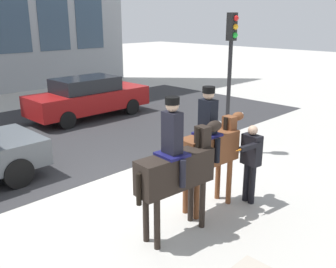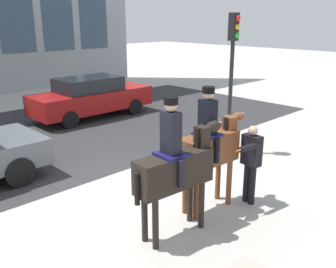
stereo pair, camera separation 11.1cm
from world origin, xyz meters
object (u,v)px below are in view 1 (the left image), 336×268
object	(u,v)px
street_car_far_lane	(88,97)
traffic_light	(231,62)
pedestrian_bystander	(251,158)
mounted_horse_lead	(177,166)
mounted_horse_companion	(210,146)

from	to	relation	value
street_car_far_lane	traffic_light	bearing A→B (deg)	-84.96
pedestrian_bystander	street_car_far_lane	size ratio (longest dim) A/B	0.36
pedestrian_bystander	street_car_far_lane	bearing A→B (deg)	-93.97
mounted_horse_lead	traffic_light	world-z (taller)	traffic_light
street_car_far_lane	traffic_light	xyz separation A→B (m)	(0.55, -6.24, 1.80)
pedestrian_bystander	street_car_far_lane	distance (m)	8.59
mounted_horse_companion	street_car_far_lane	size ratio (longest dim) A/B	0.53
traffic_light	pedestrian_bystander	bearing A→B (deg)	-135.04
mounted_horse_companion	street_car_far_lane	distance (m)	8.36
traffic_light	street_car_far_lane	bearing A→B (deg)	95.04
mounted_horse_lead	street_car_far_lane	xyz separation A→B (m)	(3.59, 8.18, -0.49)
mounted_horse_companion	pedestrian_bystander	world-z (taller)	mounted_horse_companion
mounted_horse_companion	mounted_horse_lead	bearing A→B (deg)	-166.19
pedestrian_bystander	mounted_horse_companion	bearing A→B (deg)	-23.07
mounted_horse_lead	street_car_far_lane	world-z (taller)	mounted_horse_lead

